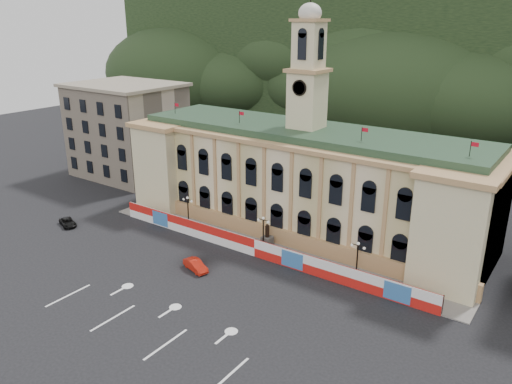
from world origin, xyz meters
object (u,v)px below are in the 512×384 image
Objects in this scene: lamp_center at (263,231)px; black_suv at (68,222)px; red_sedan at (196,265)px; statue at (267,241)px.

lamp_center is 31.84m from black_suv.
red_sedan reaches higher than black_suv.
black_suv is at bearing -159.27° from statue.
lamp_center is (0.00, -1.00, 1.89)m from statue.
lamp_center is 10.70m from red_sedan.
red_sedan is 26.07m from black_suv.
lamp_center is at bearing -5.04° from red_sedan.
statue is 2.14m from lamp_center.
lamp_center is at bearing -90.00° from statue.
black_suv is at bearing -160.96° from lamp_center.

